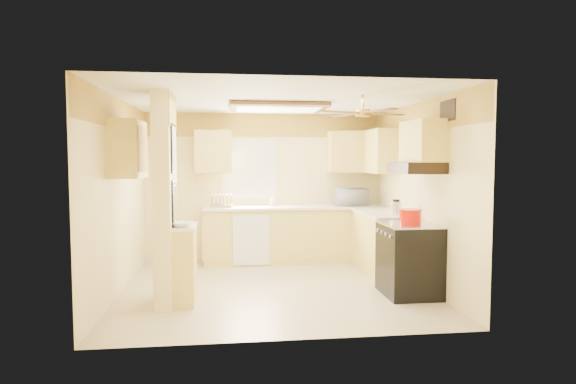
{
  "coord_description": "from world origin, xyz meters",
  "views": [
    {
      "loc": [
        -0.59,
        -6.35,
        1.74
      ],
      "look_at": [
        0.23,
        0.35,
        1.27
      ],
      "focal_mm": 30.0,
      "sensor_mm": 36.0,
      "label": 1
    }
  ],
  "objects": [
    {
      "name": "lower_cabinets_right",
      "position": [
        1.7,
        0.6,
        0.45
      ],
      "size": [
        0.6,
        1.4,
        0.9
      ],
      "primitive_type": "cube",
      "color": "#F4CF62",
      "rests_on": "floor"
    },
    {
      "name": "wall_left",
      "position": [
        -2.0,
        0.0,
        1.25
      ],
      "size": [
        0.0,
        3.8,
        3.8
      ],
      "primitive_type": "plane",
      "rotation": [
        1.57,
        0.0,
        1.57
      ],
      "color": "#F9E298",
      "rests_on": "floor"
    },
    {
      "name": "upper_cab_back_left",
      "position": [
        -0.85,
        1.72,
        1.85
      ],
      "size": [
        0.6,
        0.35,
        0.7
      ],
      "primitive_type": "cube",
      "color": "#F4CF62",
      "rests_on": "wall_back"
    },
    {
      "name": "vent_grate",
      "position": [
        1.98,
        -0.9,
        2.3
      ],
      "size": [
        0.02,
        0.4,
        0.25
      ],
      "primitive_type": "cube",
      "color": "black",
      "rests_on": "wall_right"
    },
    {
      "name": "utensil_crock",
      "position": [
        0.14,
        1.7,
        1.01
      ],
      "size": [
        0.1,
        0.1,
        0.21
      ],
      "color": "white",
      "rests_on": "countertop_back"
    },
    {
      "name": "kettle",
      "position": [
        1.74,
        0.15,
        1.04
      ],
      "size": [
        0.15,
        0.15,
        0.22
      ],
      "color": "silver",
      "rests_on": "countertop_right"
    },
    {
      "name": "dishwasher_panel",
      "position": [
        -0.25,
        1.29,
        0.43
      ],
      "size": [
        0.58,
        0.02,
        0.8
      ],
      "primitive_type": "cube",
      "color": "white",
      "rests_on": "lower_cabinets_back"
    },
    {
      "name": "ceiling_light_panel",
      "position": [
        0.1,
        0.5,
        2.46
      ],
      "size": [
        1.35,
        0.95,
        0.06
      ],
      "color": "brown",
      "rests_on": "ceiling"
    },
    {
      "name": "range_hood",
      "position": [
        1.74,
        -0.55,
        1.62
      ],
      "size": [
        0.5,
        0.76,
        0.14
      ],
      "primitive_type": "cube",
      "color": "black",
      "rests_on": "upper_cab_over_stove"
    },
    {
      "name": "ceiling",
      "position": [
        0.0,
        0.0,
        2.5
      ],
      "size": [
        4.0,
        4.0,
        0.0
      ],
      "primitive_type": "plane",
      "rotation": [
        3.14,
        0.0,
        0.0
      ],
      "color": "white",
      "rests_on": "wall_back"
    },
    {
      "name": "floor",
      "position": [
        0.0,
        0.0,
        0.0
      ],
      "size": [
        4.0,
        4.0,
        0.0
      ],
      "primitive_type": "plane",
      "color": "#CFB68F",
      "rests_on": "ground"
    },
    {
      "name": "dish_rack",
      "position": [
        -0.72,
        1.6,
        1.01
      ],
      "size": [
        0.39,
        0.31,
        0.21
      ],
      "color": "tan",
      "rests_on": "countertop_back"
    },
    {
      "name": "upper_cab_back_right",
      "position": [
        1.55,
        1.72,
        1.85
      ],
      "size": [
        0.9,
        0.35,
        0.7
      ],
      "primitive_type": "cube",
      "color": "#F4CF62",
      "rests_on": "wall_back"
    },
    {
      "name": "poster_nashville",
      "position": [
        -1.24,
        -0.55,
        1.2
      ],
      "size": [
        0.02,
        0.42,
        0.57
      ],
      "color": "black",
      "rests_on": "partition_column"
    },
    {
      "name": "dutch_oven",
      "position": [
        1.66,
        -0.6,
        1.01
      ],
      "size": [
        0.28,
        0.28,
        0.19
      ],
      "color": "red",
      "rests_on": "stove"
    },
    {
      "name": "microwave",
      "position": [
        1.47,
        1.6,
        1.09
      ],
      "size": [
        0.53,
        0.36,
        0.29
      ],
      "primitive_type": "imported",
      "rotation": [
        0.0,
        0.0,
        3.16
      ],
      "color": "white",
      "rests_on": "countertop_back"
    },
    {
      "name": "wall_back",
      "position": [
        0.0,
        1.9,
        1.25
      ],
      "size": [
        4.0,
        0.0,
        4.0
      ],
      "primitive_type": "plane",
      "rotation": [
        1.57,
        0.0,
        0.0
      ],
      "color": "#F9E298",
      "rests_on": "floor"
    },
    {
      "name": "upper_cab_left_wall",
      "position": [
        -1.82,
        -0.25,
        1.85
      ],
      "size": [
        0.35,
        0.75,
        0.7
      ],
      "primitive_type": "cube",
      "color": "#F4CF62",
      "rests_on": "wall_left"
    },
    {
      "name": "upper_cab_over_stove",
      "position": [
        1.82,
        -0.55,
        1.95
      ],
      "size": [
        0.35,
        0.76,
        0.52
      ],
      "primitive_type": "cube",
      "color": "#F4CF62",
      "rests_on": "wall_right"
    },
    {
      "name": "window",
      "position": [
        -0.25,
        1.89,
        1.55
      ],
      "size": [
        0.92,
        0.02,
        1.02
      ],
      "color": "white",
      "rests_on": "wall_back"
    },
    {
      "name": "wall_front",
      "position": [
        0.0,
        -1.9,
        1.25
      ],
      "size": [
        4.0,
        0.0,
        4.0
      ],
      "primitive_type": "plane",
      "rotation": [
        -1.57,
        0.0,
        0.0
      ],
      "color": "#F9E298",
      "rests_on": "floor"
    },
    {
      "name": "poster_menu",
      "position": [
        -1.24,
        -0.55,
        1.85
      ],
      "size": [
        0.02,
        0.42,
        0.57
      ],
      "color": "black",
      "rests_on": "partition_column"
    },
    {
      "name": "bowl",
      "position": [
        -1.14,
        -0.68,
        0.97
      ],
      "size": [
        0.28,
        0.28,
        0.06
      ],
      "primitive_type": "imported",
      "rotation": [
        0.0,
        0.0,
        -0.19
      ],
      "color": "white",
      "rests_on": "ledge_top"
    },
    {
      "name": "partition_ledge",
      "position": [
        -1.13,
        -0.55,
        0.45
      ],
      "size": [
        0.25,
        0.55,
        0.9
      ],
      "primitive_type": "cube",
      "color": "#F4CF62",
      "rests_on": "floor"
    },
    {
      "name": "upper_cab_right",
      "position": [
        1.82,
        1.25,
        1.85
      ],
      "size": [
        0.35,
        1.0,
        0.7
      ],
      "primitive_type": "cube",
      "color": "#F4CF62",
      "rests_on": "wall_right"
    },
    {
      "name": "stove",
      "position": [
        1.67,
        -0.55,
        0.46
      ],
      "size": [
        0.68,
        0.77,
        0.92
      ],
      "color": "black",
      "rests_on": "floor"
    },
    {
      "name": "lower_cabinets_back",
      "position": [
        0.5,
        1.6,
        0.45
      ],
      "size": [
        3.0,
        0.6,
        0.9
      ],
      "primitive_type": "cube",
      "color": "#F4CF62",
      "rests_on": "floor"
    },
    {
      "name": "countertop_right",
      "position": [
        1.69,
        0.6,
        0.92
      ],
      "size": [
        0.64,
        1.44,
        0.04
      ],
      "primitive_type": "cube",
      "color": "white",
      "rests_on": "lower_cabinets_right"
    },
    {
      "name": "countertop_back",
      "position": [
        0.5,
        1.59,
        0.92
      ],
      "size": [
        3.04,
        0.64,
        0.04
      ],
      "primitive_type": "cube",
      "color": "white",
      "rests_on": "lower_cabinets_back"
    },
    {
      "name": "wall_right",
      "position": [
        2.0,
        0.0,
        1.25
      ],
      "size": [
        0.0,
        3.8,
        3.8
      ],
      "primitive_type": "plane",
      "rotation": [
        1.57,
        0.0,
        -1.57
      ],
      "color": "#F9E298",
      "rests_on": "floor"
    },
    {
      "name": "partition_column",
      "position": [
        -1.35,
        -0.55,
        1.25
      ],
      "size": [
        0.2,
        0.7,
        2.5
      ],
      "primitive_type": "cube",
      "color": "#F9E298",
      "rests_on": "floor"
    },
    {
      "name": "ledge_top",
      "position": [
        -1.13,
        -0.55,
        0.92
      ],
      "size": [
        0.28,
        0.58,
        0.04
      ],
      "primitive_type": "cube",
      "color": "white",
      "rests_on": "partition_ledge"
    },
    {
      "name": "wallpaper_border",
      "position": [
        0.0,
        1.88,
        2.3
      ],
      "size": [
        4.0,
        0.02,
        0.4
      ],
      "primitive_type": "cube",
      "color": "#FDD94A",
      "rests_on": "wall_back"
    },
    {
      "name": "ceiling_fan",
      "position": [
        1.0,
        -0.7,
        2.29
      ],
      "size": [
        1.15,
        1.15,
        0.26
      ],
      "color": "gold",
      "rests_on": "ceiling"
    }
  ]
}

